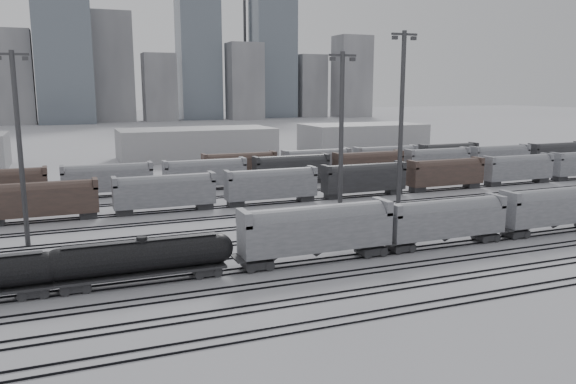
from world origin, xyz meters
name	(u,v)px	position (x,y,z in m)	size (l,w,h in m)	color
ground	(305,266)	(0.00, 0.00, 0.00)	(900.00, 900.00, 0.00)	silver
tracks	(252,228)	(0.00, 17.50, 0.08)	(220.00, 71.50, 0.16)	black
tank_car_b	(143,258)	(-16.31, 1.00, 2.53)	(17.69, 2.95, 4.37)	black
hopper_car_a	(317,228)	(1.80, 1.00, 3.72)	(16.83, 3.34, 6.02)	black
hopper_car_b	(446,218)	(18.45, 1.00, 3.37)	(15.25, 3.03, 5.45)	black
hopper_car_c	(555,206)	(35.42, 1.00, 3.50)	(15.83, 3.15, 5.66)	black
light_mast_b	(19,145)	(-27.30, 19.65, 11.96)	(3.61, 0.58, 22.55)	#38383A
light_mast_c	(341,139)	(9.69, 11.01, 12.07)	(3.64, 0.58, 22.75)	#38383A
light_mast_d	(401,117)	(24.54, 20.44, 14.12)	(4.26, 0.68, 26.62)	#38383A
bg_string_near	(271,186)	(8.00, 32.00, 2.80)	(151.00, 3.00, 5.60)	gray
bg_string_mid	(291,170)	(18.00, 48.00, 2.80)	(151.00, 3.00, 5.60)	black
bg_string_far	(352,161)	(35.50, 56.00, 2.80)	(66.00, 3.00, 5.60)	brown
warehouse_mid	(197,144)	(10.00, 95.00, 4.00)	(40.00, 18.00, 8.00)	#A3A3A6
warehouse_right	(363,138)	(60.00, 95.00, 4.00)	(35.00, 18.00, 8.00)	#A3A3A6
skyline	(123,59)	(10.84, 280.00, 34.73)	(316.00, 22.40, 95.00)	#9B9A9D
crane_left	(44,18)	(-28.74, 305.00, 57.39)	(42.00, 1.80, 100.00)	#38383A
crane_right	(247,27)	(91.26, 305.00, 57.39)	(42.00, 1.80, 100.00)	#38383A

